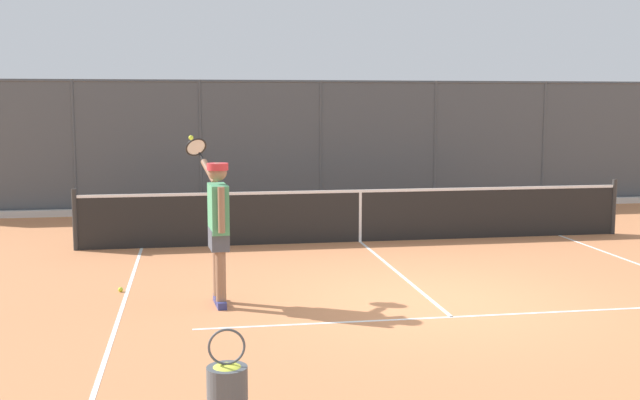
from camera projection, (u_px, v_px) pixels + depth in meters
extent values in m
plane|color=#C67A4C|center=(432.00, 301.00, 9.92)|extent=(60.00, 60.00, 0.00)
cube|color=white|center=(452.00, 317.00, 9.19)|extent=(6.12, 0.05, 0.01)
cube|color=white|center=(117.00, 322.00, 8.99)|extent=(0.05, 9.22, 0.01)
cube|color=white|center=(396.00, 271.00, 11.67)|extent=(0.05, 5.07, 0.01)
cylinder|color=#474C51|center=(543.00, 143.00, 19.12)|extent=(0.07, 0.07, 3.05)
cylinder|color=#474C51|center=(435.00, 144.00, 18.65)|extent=(0.07, 0.07, 3.05)
cylinder|color=#474C51|center=(321.00, 145.00, 18.19)|extent=(0.07, 0.07, 3.05)
cylinder|color=#474C51|center=(201.00, 147.00, 17.73)|extent=(0.07, 0.07, 3.05)
cylinder|color=#474C51|center=(74.00, 148.00, 17.27)|extent=(0.07, 0.07, 3.05)
cylinder|color=#474C51|center=(321.00, 82.00, 18.00)|extent=(16.85, 0.05, 0.05)
cube|color=#474C51|center=(321.00, 145.00, 18.19)|extent=(16.85, 0.02, 3.05)
cube|color=#387A3D|center=(316.00, 145.00, 18.83)|extent=(19.85, 0.90, 3.01)
cube|color=silver|center=(322.00, 207.00, 18.20)|extent=(17.85, 0.18, 0.15)
cylinder|color=#2D2D2D|center=(614.00, 207.00, 14.91)|extent=(0.09, 0.09, 1.07)
cylinder|color=#2D2D2D|center=(75.00, 220.00, 13.25)|extent=(0.09, 0.09, 1.07)
cube|color=black|center=(360.00, 217.00, 14.09)|extent=(9.98, 0.02, 0.91)
cube|color=white|center=(360.00, 191.00, 14.03)|extent=(9.98, 0.04, 0.05)
cube|color=white|center=(360.00, 217.00, 14.09)|extent=(0.05, 0.04, 0.91)
cube|color=navy|center=(221.00, 304.00, 9.60)|extent=(0.13, 0.27, 0.09)
cylinder|color=#8C664C|center=(221.00, 268.00, 9.54)|extent=(0.13, 0.13, 0.84)
cube|color=navy|center=(218.00, 299.00, 9.87)|extent=(0.13, 0.27, 0.09)
cylinder|color=#8C664C|center=(218.00, 263.00, 9.81)|extent=(0.13, 0.13, 0.84)
cube|color=#474C56|center=(219.00, 239.00, 9.63)|extent=(0.26, 0.46, 0.26)
cube|color=#4C9E6B|center=(218.00, 209.00, 9.59)|extent=(0.25, 0.53, 0.61)
cylinder|color=#8C664C|center=(221.00, 210.00, 9.28)|extent=(0.08, 0.08, 0.56)
cylinder|color=#8C664C|center=(209.00, 171.00, 9.98)|extent=(0.22, 0.41, 0.31)
sphere|color=#8C664C|center=(218.00, 172.00, 9.53)|extent=(0.23, 0.23, 0.23)
cylinder|color=red|center=(217.00, 167.00, 9.52)|extent=(0.29, 0.29, 0.09)
cube|color=red|center=(216.00, 169.00, 9.65)|extent=(0.21, 0.23, 0.02)
cylinder|color=black|center=(202.00, 157.00, 10.18)|extent=(0.09, 0.17, 0.13)
torus|color=black|center=(196.00, 147.00, 10.32)|extent=(0.34, 0.28, 0.26)
cylinder|color=silver|center=(196.00, 147.00, 10.32)|extent=(0.28, 0.22, 0.21)
sphere|color=#CCDB33|center=(191.00, 138.00, 10.46)|extent=(0.07, 0.07, 0.07)
sphere|color=#CCDB33|center=(121.00, 290.00, 10.40)|extent=(0.07, 0.07, 0.07)
cylinder|color=#4C5156|center=(227.00, 399.00, 5.98)|extent=(0.32, 0.32, 0.52)
torus|color=#4C5156|center=(227.00, 347.00, 5.93)|extent=(0.29, 0.02, 0.29)
ellipsoid|color=#D6E042|center=(227.00, 371.00, 5.95)|extent=(0.27, 0.27, 0.10)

